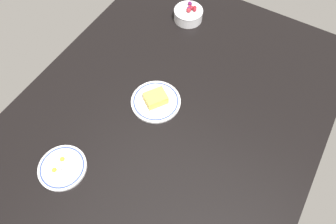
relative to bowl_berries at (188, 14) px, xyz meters
The scene contains 4 objects.
dining_table 55.32cm from the bowl_berries, 159.71° to the right, with size 155.40×115.66×4.00cm, color black.
bowl_berries is the anchor object (origin of this frame).
plate_cheese 50.54cm from the bowl_berries, 166.41° to the right, with size 20.17×20.17×4.82cm.
plate_eggs 90.26cm from the bowl_berries, behind, with size 17.35×17.35×4.32cm.
Camera 1 is at (-54.51, -32.10, 110.44)cm, focal length 33.41 mm.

